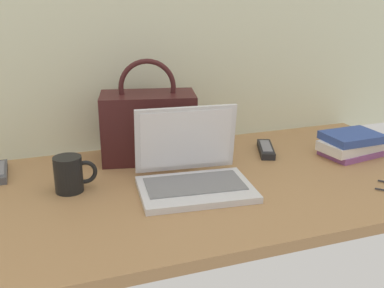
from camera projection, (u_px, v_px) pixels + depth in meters
name	position (u px, v px, depth m)	size (l,w,h in m)	color
desk	(196.00, 187.00, 1.34)	(1.60, 0.76, 0.03)	#A87A4C
laptop	(192.00, 171.00, 1.30)	(0.33, 0.28, 0.22)	silver
coffee_mug	(70.00, 174.00, 1.27)	(0.12, 0.08, 0.10)	black
remote_control_near	(266.00, 149.00, 1.58)	(0.10, 0.17, 0.02)	black
handbag	(149.00, 125.00, 1.49)	(0.33, 0.22, 0.33)	#3F1919
book_stack	(351.00, 144.00, 1.54)	(0.22, 0.16, 0.08)	#8C4C8C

